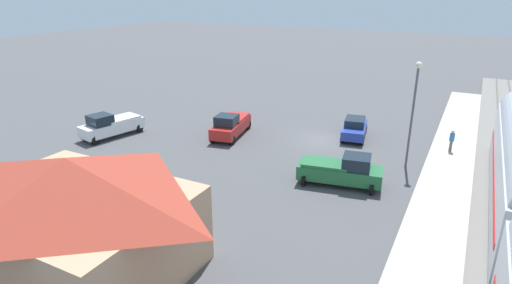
# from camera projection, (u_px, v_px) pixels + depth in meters

# --- Properties ---
(ground_plane) EXTENTS (200.00, 200.00, 0.00)m
(ground_plane) POSITION_uv_depth(u_px,v_px,m) (323.00, 140.00, 36.10)
(ground_plane) COLOR #4C4C4F
(railway_track) EXTENTS (4.80, 70.00, 0.30)m
(railway_track) POSITION_uv_depth(u_px,v_px,m) (512.00, 170.00, 29.96)
(railway_track) COLOR slate
(railway_track) RESTS_ON ground
(platform) EXTENTS (3.20, 46.00, 0.30)m
(platform) POSITION_uv_depth(u_px,v_px,m) (451.00, 159.00, 31.68)
(platform) COLOR #B7B2A8
(platform) RESTS_ON ground
(station_building) EXTENTS (10.45, 8.11, 5.56)m
(station_building) POSITION_uv_depth(u_px,v_px,m) (74.00, 214.00, 18.55)
(station_building) COLOR tan
(station_building) RESTS_ON ground
(pedestrian_on_platform) EXTENTS (0.36, 0.36, 1.71)m
(pedestrian_on_platform) POSITION_uv_depth(u_px,v_px,m) (452.00, 139.00, 32.45)
(pedestrian_on_platform) COLOR brown
(pedestrian_on_platform) RESTS_ON platform
(pickup_red) EXTENTS (2.93, 5.67, 2.14)m
(pickup_red) POSITION_uv_depth(u_px,v_px,m) (231.00, 125.00, 36.67)
(pickup_red) COLOR red
(pickup_red) RESTS_ON ground
(sedan_blue) EXTENTS (2.59, 4.75, 1.74)m
(sedan_blue) POSITION_uv_depth(u_px,v_px,m) (355.00, 128.00, 36.40)
(sedan_blue) COLOR #283D9E
(sedan_blue) RESTS_ON ground
(pickup_green) EXTENTS (5.66, 3.21, 2.14)m
(pickup_green) POSITION_uv_depth(u_px,v_px,m) (341.00, 170.00, 27.58)
(pickup_green) COLOR #236638
(pickup_green) RESTS_ON ground
(pickup_white) EXTENTS (3.13, 5.70, 2.14)m
(pickup_white) POSITION_uv_depth(u_px,v_px,m) (111.00, 125.00, 36.63)
(pickup_white) COLOR white
(pickup_white) RESTS_ON ground
(light_pole_near_platform) EXTENTS (0.44, 0.44, 7.61)m
(light_pole_near_platform) POSITION_uv_depth(u_px,v_px,m) (414.00, 103.00, 29.02)
(light_pole_near_platform) COLOR #515156
(light_pole_near_platform) RESTS_ON ground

